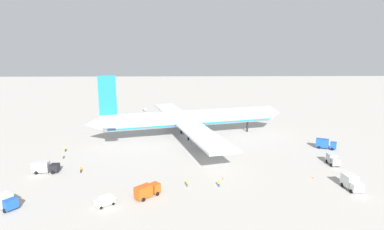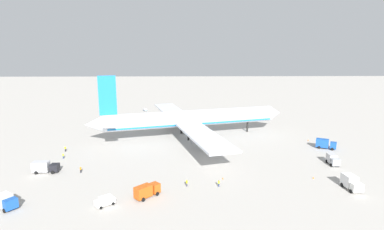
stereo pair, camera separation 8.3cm
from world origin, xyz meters
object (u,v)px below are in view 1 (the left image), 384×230
service_truck_4 (6,201)px  traffic_cone_0 (223,178)px  service_truck_2 (325,144)px  ground_worker_4 (219,183)px  baggage_cart_1 (94,124)px  ground_worker_0 (63,156)px  service_truck_3 (147,191)px  service_truck_5 (45,167)px  baggage_cart_0 (145,109)px  traffic_cone_1 (313,177)px  service_truck_0 (351,182)px  service_truck_1 (333,159)px  service_van (105,201)px  airliner (189,119)px  traffic_cone_2 (308,140)px  ground_worker_3 (65,149)px  ground_worker_2 (81,170)px  ground_worker_1 (187,183)px  traffic_cone_3 (230,115)px

service_truck_4 → traffic_cone_0: 48.16m
service_truck_2 → ground_worker_4: size_ratio=3.93×
baggage_cart_1 → ground_worker_0: ground_worker_0 is taller
service_truck_3 → service_truck_5: size_ratio=0.85×
baggage_cart_0 → ground_worker_4: 102.29m
service_truck_2 → traffic_cone_1: size_ratio=11.78×
service_truck_0 → traffic_cone_1: 8.90m
ground_worker_4 → traffic_cone_0: bearing=70.9°
service_truck_1 → ground_worker_4: bearing=-157.7°
service_truck_0 → service_van: 55.80m
service_truck_1 → service_truck_3: size_ratio=0.87×
service_van → airliner: bearing=71.0°
service_truck_3 → airliner: bearing=78.5°
service_van → service_truck_4: bearing=-178.2°
airliner → traffic_cone_2: bearing=-9.2°
service_truck_0 → ground_worker_4: service_truck_0 is taller
service_truck_5 → ground_worker_3: size_ratio=3.82×
service_truck_0 → traffic_cone_0: 29.92m
service_van → ground_worker_2: 21.15m
service_truck_5 → ground_worker_4: (45.29, -9.79, -0.79)m
service_truck_2 → ground_worker_4: 48.00m
service_truck_0 → baggage_cart_0: service_truck_0 is taller
service_truck_2 → baggage_cart_1: service_truck_2 is taller
service_truck_5 → ground_worker_2: bearing=-1.8°
traffic_cone_0 → ground_worker_1: bearing=-156.0°
service_truck_5 → baggage_cart_0: (15.45, 88.05, -0.91)m
service_truck_5 → baggage_cart_1: bearing=92.4°
baggage_cart_1 → ground_worker_4: ground_worker_4 is taller
service_truck_1 → ground_worker_0: size_ratio=2.93×
service_truck_3 → ground_worker_2: size_ratio=3.30×
ground_worker_1 → traffic_cone_1: (32.13, 3.90, -0.61)m
ground_worker_0 → service_truck_3: bearing=-42.5°
baggage_cart_0 → traffic_cone_3: (44.60, -15.37, -0.44)m
service_truck_3 → baggage_cart_1: 75.23m
ground_worker_0 → ground_worker_2: bearing=-51.6°
service_van → ground_worker_2: bearing=121.5°
airliner → ground_worker_0: 45.71m
ground_worker_0 → ground_worker_4: size_ratio=1.03×
service_truck_0 → baggage_cart_1: 102.00m
service_truck_4 → service_van: 20.00m
ground_worker_4 → traffic_cone_3: (14.76, 82.48, -0.56)m
airliner → service_truck_3: bearing=-101.5°
service_truck_4 → traffic_cone_1: service_truck_4 is taller
ground_worker_3 → ground_worker_1: bearing=-35.0°
service_truck_5 → ground_worker_1: bearing=-14.2°
baggage_cart_1 → ground_worker_0: size_ratio=1.97×
service_truck_4 → traffic_cone_0: service_truck_4 is taller
traffic_cone_2 → service_truck_3: bearing=-141.0°
service_truck_4 → ground_worker_3: bearing=93.1°
baggage_cart_0 → ground_worker_4: (29.84, -97.85, 0.12)m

